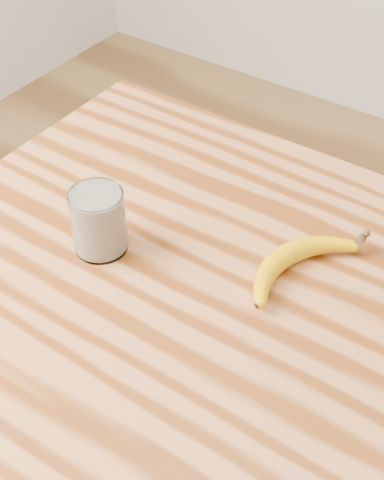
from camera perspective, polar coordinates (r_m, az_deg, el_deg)
The scene contains 4 objects.
room at distance 0.63m, azimuth 11.84°, elevation 19.11°, with size 4.04×4.04×2.70m.
table at distance 1.01m, azimuth 7.14°, elevation -12.45°, with size 1.20×0.80×0.90m.
smoothie_glass at distance 0.99m, azimuth -7.99°, elevation 1.64°, with size 0.08×0.08×0.10m.
banana at distance 0.98m, azimuth 8.01°, elevation -1.27°, with size 0.10×0.28×0.03m, color #CD9000, non-canonical shape.
Camera 1 is at (0.22, -0.54, 1.60)m, focal length 50.00 mm.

